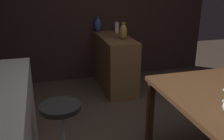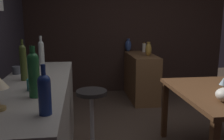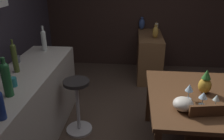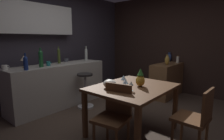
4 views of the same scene
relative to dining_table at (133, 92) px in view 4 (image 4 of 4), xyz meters
The scene contains 25 objects.
ground_plane 0.80m from the dining_table, 74.36° to the left, with size 9.00×9.00×0.00m, color #47382D.
wall_kitchen_back 2.63m from the dining_table, 88.58° to the left, with size 5.20×0.33×2.60m.
wall_side_right 2.85m from the dining_table, 15.51° to the left, with size 0.10×4.40×2.60m, color #33231E.
dining_table is the anchor object (origin of this frame).
kitchen_counter 1.88m from the dining_table, 91.22° to the left, with size 2.10×0.60×0.90m, color #B2ADA3.
sideboard_cabinet 2.15m from the dining_table, ahead, with size 1.10×0.44×0.82m, color brown.
chair_near_window 0.52m from the dining_table, behind, with size 0.46×0.46×0.85m.
chair_by_doorway 0.90m from the dining_table, 83.66° to the right, with size 0.41×0.41×0.84m.
bar_stool 1.40m from the dining_table, 79.49° to the left, with size 0.34×0.34×0.72m.
wine_glass_left 0.30m from the dining_table, 151.90° to the right, with size 0.07×0.07×0.13m.
wine_glass_right 0.26m from the dining_table, behind, with size 0.08×0.08×0.14m.
wine_glass_center 0.25m from the dining_table, 128.05° to the left, with size 0.08×0.08×0.17m.
pineapple_centerpiece 0.23m from the dining_table, 52.42° to the right, with size 0.13×0.13×0.27m.
fruit_bowl 0.38m from the dining_table, 145.51° to the left, with size 0.19×0.19×0.12m, color beige.
wine_bottle_cobalt 1.88m from the dining_table, 115.70° to the left, with size 0.07×0.07×0.30m.
wine_bottle_green 1.88m from the dining_table, 104.36° to the left, with size 0.08×0.08×0.36m.
wine_bottle_olive 2.00m from the dining_table, 88.22° to the left, with size 0.06×0.06×0.37m.
wine_bottle_clear 2.12m from the dining_table, 67.12° to the left, with size 0.07×0.07×0.35m.
cup_white 2.26m from the dining_table, 116.71° to the left, with size 0.13×0.09×0.08m.
cup_teal 1.87m from the dining_table, 98.54° to the left, with size 0.11×0.08×0.09m.
cup_slate 2.14m from the dining_table, 80.78° to the left, with size 0.12×0.08×0.08m.
counter_lamp 2.10m from the dining_table, 109.58° to the left, with size 0.14×0.14×0.23m.
pillar_candle_tall 2.43m from the dining_table, ahead, with size 0.07×0.07×0.19m.
vase_brass 1.94m from the dining_table, ahead, with size 0.11×0.11×0.24m.
vase_ceramic_blue 2.62m from the dining_table, 11.53° to the left, with size 0.12×0.12×0.25m.
Camera 4 is at (-2.30, -1.87, 1.43)m, focal length 28.92 mm.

